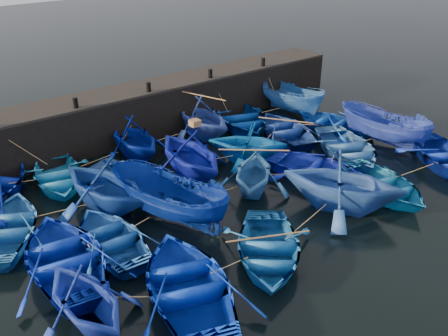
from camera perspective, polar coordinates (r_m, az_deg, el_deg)
ground at (r=20.67m, az=5.48°, el=-4.91°), size 120.00×120.00×0.00m
quay_wall at (r=27.85m, az=-9.32°, el=6.40°), size 26.00×2.50×2.50m
quay_top at (r=27.43m, az=-9.53°, el=8.96°), size 26.00×2.50×0.12m
bollard_1 at (r=24.99m, az=-16.61°, el=7.15°), size 0.24×0.24×0.50m
bollard_2 at (r=26.58m, az=-8.61°, el=9.15°), size 0.24×0.24×0.50m
bollard_3 at (r=28.65m, az=-1.58°, el=10.75°), size 0.24×0.24×0.50m
bollard_4 at (r=31.09m, az=4.49°, el=11.99°), size 0.24×0.24×0.50m
boat_1 at (r=23.50m, az=-18.50°, el=-0.81°), size 4.28×5.21×0.94m
boat_2 at (r=24.99m, az=-10.28°, el=3.45°), size 3.55×4.11×2.15m
boat_3 at (r=27.07m, az=-2.50°, el=5.90°), size 3.78×4.38×2.30m
boat_4 at (r=28.49m, az=1.98°, el=5.74°), size 5.56×6.42×1.12m
boat_5 at (r=30.68m, az=7.72°, el=7.88°), size 2.05×5.01×1.91m
boat_6 at (r=20.36m, az=-23.57°, el=-6.20°), size 5.35×5.90×1.00m
boat_7 at (r=20.65m, az=-13.46°, el=-1.68°), size 5.09×5.55×2.46m
boat_8 at (r=22.19m, az=-9.82°, el=-1.27°), size 5.25×6.01×1.04m
boat_9 at (r=22.69m, az=-3.87°, el=1.77°), size 4.38×4.98×2.47m
boat_10 at (r=24.28m, az=2.72°, el=2.97°), size 5.05×5.06×2.02m
boat_11 at (r=27.32m, az=7.00°, el=4.43°), size 4.58×5.48×0.98m
boat_12 at (r=28.71m, az=12.49°, el=5.10°), size 4.22×5.24×0.97m
boat_13 at (r=17.93m, az=-17.70°, el=-9.65°), size 4.61×5.90×1.12m
boat_14 at (r=18.66m, az=-12.77°, el=-7.76°), size 3.34×4.53×0.91m
boat_15 at (r=19.48m, az=-6.35°, el=-3.59°), size 3.84×5.65×2.05m
boat_16 at (r=21.53m, az=3.37°, el=-0.40°), size 4.97×4.95×1.98m
boat_17 at (r=23.21m, az=10.75°, el=-0.09°), size 4.87×5.70×1.00m
boat_18 at (r=25.56m, az=13.89°, el=2.28°), size 5.48×6.19×1.06m
boat_19 at (r=27.42m, az=17.79°, el=4.44°), size 3.08×5.26×1.91m
boat_20 at (r=15.41m, az=-15.67°, el=-14.11°), size 3.55×4.03×2.00m
boat_21 at (r=16.05m, az=-4.09°, el=-13.10°), size 5.44×6.42×1.13m
boat_22 at (r=17.65m, az=5.01°, el=-9.19°), size 5.66×5.84×0.99m
boat_23 at (r=20.64m, az=13.45°, el=-1.50°), size 6.16×6.39×2.59m
boat_24 at (r=22.60m, az=17.78°, el=-1.81°), size 4.17×5.21×0.96m
boat_25 at (r=26.09m, az=24.25°, el=1.12°), size 5.78×6.36×1.08m
wooden_crate at (r=22.30m, az=-3.34°, el=5.17°), size 0.43×0.42×0.28m
mooring_ropes at (r=23.63m, az=-2.34°, el=1.91°), size 17.59×11.85×2.10m
loose_oars at (r=22.89m, az=3.09°, el=3.01°), size 10.35×12.45×1.38m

